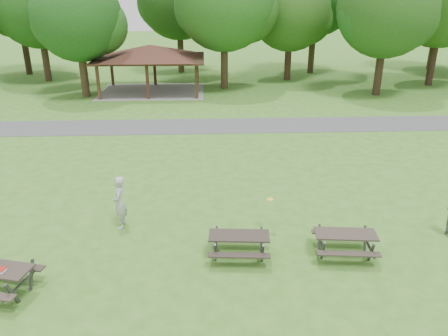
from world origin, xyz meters
TOP-DOWN VIEW (x-y plane):
  - ground at (0.00, 0.00)m, footprint 160.00×160.00m
  - asphalt_path at (0.00, 14.00)m, footprint 120.00×3.20m
  - pavilion at (-4.00, 24.00)m, footprint 8.60×7.01m
  - tree_row_c at (-13.90, 29.03)m, footprint 8.19×7.80m
  - tree_row_d at (-8.92, 22.53)m, footprint 6.93×6.60m
  - tree_row_e at (2.10, 25.03)m, footprint 8.40×8.00m
  - tree_row_f at (8.09, 28.53)m, footprint 7.35×7.00m
  - tree_row_g at (14.09, 22.03)m, footprint 7.77×7.40m
  - tree_row_h at (20.10, 25.53)m, footprint 8.61×8.20m
  - tree_deep_b at (-1.90, 33.03)m, footprint 8.40×8.00m
  - picnic_table_middle at (1.27, -0.23)m, footprint 1.99×1.65m
  - picnic_table_far at (4.61, -0.30)m, footprint 2.05×1.71m
  - frisbee_in_flight at (2.46, 1.36)m, footprint 0.26×0.26m
  - frisbee_thrower at (-2.75, 1.86)m, footprint 0.50×0.73m

SIDE VIEW (x-z plane):
  - ground at x=0.00m, z-range 0.00..0.00m
  - asphalt_path at x=0.00m, z-range 0.00..0.02m
  - picnic_table_middle at x=1.27m, z-range 0.19..1.01m
  - picnic_table_far at x=4.61m, z-range 0.20..1.02m
  - frisbee_thrower at x=-2.75m, z-range 0.00..1.91m
  - frisbee_in_flight at x=2.46m, z-range 1.19..1.21m
  - pavilion at x=-4.00m, z-range 1.18..4.94m
  - tree_row_d at x=-8.92m, z-range 1.13..10.41m
  - tree_row_f at x=8.09m, z-range 1.06..10.62m
  - tree_row_g at x=14.09m, z-range 1.20..11.46m
  - tree_row_c at x=-13.90m, z-range 1.20..11.87m
  - tree_row_e at x=2.10m, z-range 1.27..12.29m
  - tree_deep_b at x=-1.90m, z-range 1.32..12.45m
  - tree_row_h at x=20.10m, z-range 1.34..12.71m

